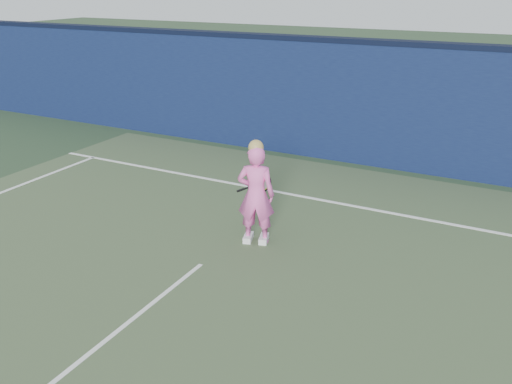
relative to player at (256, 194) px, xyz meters
The scene contains 6 objects.
ground 2.18m from the player, 99.59° to the right, with size 80.00×80.00×0.00m, color #283E26.
backstop_wall 4.53m from the player, 94.33° to the left, with size 24.00×0.40×2.50m, color #0D163B.
wall_cap 4.84m from the player, 94.33° to the left, with size 24.00×0.42×0.10m, color black.
player is the anchor object (origin of this frame).
racket 0.50m from the player, 108.52° to the left, with size 0.44×0.41×0.30m.
court_lines 2.48m from the player, 98.26° to the right, with size 11.00×12.04×0.01m.
Camera 1 is at (3.75, -4.55, 3.72)m, focal length 38.00 mm.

